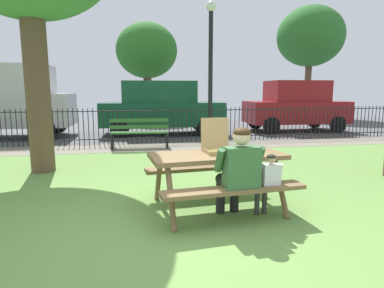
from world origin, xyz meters
TOP-DOWN VIEW (x-y plane):
  - ground at (0.00, 1.36)m, footprint 28.00×10.72m
  - cobblestone_walkway at (0.00, 6.02)m, footprint 28.00×1.40m
  - street_asphalt at (0.00, 10.50)m, footprint 28.00×7.55m
  - picnic_table_foreground at (0.73, 0.90)m, footprint 1.94×1.65m
  - pizza_box_open at (0.77, 1.02)m, footprint 0.44×0.47m
  - adult_at_table at (0.86, 0.41)m, footprint 0.63×0.62m
  - child_at_table at (1.26, 0.42)m, footprint 0.34×0.34m
  - iron_fence_streetside at (0.00, 6.72)m, footprint 20.43×0.03m
  - park_bench_center at (-0.22, 5.88)m, footprint 1.61×0.52m
  - lamp_post_walkway at (1.76, 5.70)m, footprint 0.28×0.28m
  - parked_car_left at (0.67, 8.80)m, footprint 4.49×2.11m
  - parked_car_center at (5.98, 8.80)m, footprint 3.94×1.92m
  - far_tree_midleft at (0.44, 14.85)m, footprint 3.24×3.24m
  - far_tree_center at (9.83, 14.85)m, footprint 3.80×3.80m

SIDE VIEW (x-z plane):
  - ground at x=0.00m, z-range -0.02..0.00m
  - street_asphalt at x=0.00m, z-range -0.01..0.00m
  - cobblestone_walkway at x=0.00m, z-range -0.01..0.00m
  - park_bench_center at x=-0.22m, z-range -0.01..0.84m
  - child_at_table at x=1.26m, z-range 0.09..0.94m
  - iron_fence_streetside at x=0.00m, z-range 0.01..1.10m
  - picnic_table_foreground at x=0.73m, z-range 0.20..0.99m
  - adult_at_table at x=0.86m, z-range 0.06..1.25m
  - pizza_box_open at x=0.77m, z-range 0.63..1.09m
  - parked_car_left at x=0.67m, z-range 0.04..1.98m
  - parked_car_center at x=5.98m, z-range 0.02..2.00m
  - lamp_post_walkway at x=1.76m, z-range 0.45..4.42m
  - far_tree_midleft at x=0.44m, z-range 1.08..6.24m
  - far_tree_center at x=9.83m, z-range 1.46..7.85m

